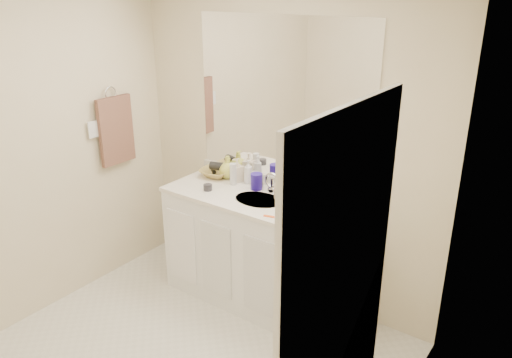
{
  "coord_description": "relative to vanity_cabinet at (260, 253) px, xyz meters",
  "views": [
    {
      "loc": [
        1.94,
        -1.72,
        2.34
      ],
      "look_at": [
        0.0,
        0.97,
        1.05
      ],
      "focal_mm": 35.0,
      "sensor_mm": 36.0,
      "label": 1
    }
  ],
  "objects": [
    {
      "name": "wall_back",
      "position": [
        0.0,
        0.28,
        0.77
      ],
      "size": [
        2.6,
        0.02,
        2.4
      ],
      "primitive_type": "cube",
      "color": "beige",
      "rests_on": "floor"
    },
    {
      "name": "wicker_basket",
      "position": [
        -0.56,
        0.17,
        0.49
      ],
      "size": [
        0.29,
        0.29,
        0.06
      ],
      "primitive_type": "imported",
      "rotation": [
        0.0,
        0.0,
        0.12
      ],
      "color": "#A58942",
      "rests_on": "countertop"
    },
    {
      "name": "soap_bottle_cream",
      "position": [
        -0.36,
        0.18,
        0.55
      ],
      "size": [
        0.11,
        0.11,
        0.19
      ],
      "primitive_type": "imported",
      "rotation": [
        0.0,
        0.0,
        -0.3
      ],
      "color": "beige",
      "rests_on": "countertop"
    },
    {
      "name": "toothbrush",
      "position": [
        0.12,
        0.09,
        0.6
      ],
      "size": [
        0.02,
        0.04,
        0.19
      ],
      "primitive_type": "cylinder",
      "rotation": [
        0.14,
        0.0,
        -0.26
      ],
      "color": "#F34078",
      "rests_on": "tan_cup"
    },
    {
      "name": "soap_bottle_white",
      "position": [
        -0.25,
        0.2,
        0.55
      ],
      "size": [
        0.09,
        0.09,
        0.19
      ],
      "primitive_type": "imported",
      "rotation": [
        0.0,
        0.0,
        -0.29
      ],
      "color": "white",
      "rests_on": "countertop"
    },
    {
      "name": "orange_comb",
      "position": [
        0.24,
        -0.21,
        0.46
      ],
      "size": [
        0.11,
        0.05,
        0.0
      ],
      "primitive_type": "cube",
      "rotation": [
        0.0,
        0.0,
        0.27
      ],
      "color": "#FF5B1A",
      "rests_on": "countertop"
    },
    {
      "name": "extra_white_bottle",
      "position": [
        -0.33,
        0.11,
        0.54
      ],
      "size": [
        0.07,
        0.07,
        0.17
      ],
      "primitive_type": "cylinder",
      "rotation": [
        0.0,
        0.0,
        0.4
      ],
      "color": "silver",
      "rests_on": "countertop"
    },
    {
      "name": "mouthwash_bottle",
      "position": [
        0.43,
        0.09,
        0.55
      ],
      "size": [
        0.09,
        0.09,
        0.19
      ],
      "primitive_type": "cylinder",
      "rotation": [
        0.0,
        0.0,
        -0.09
      ],
      "color": "#0C9493",
      "rests_on": "countertop"
    },
    {
      "name": "soap_bottle_yellow",
      "position": [
        -0.46,
        0.19,
        0.55
      ],
      "size": [
        0.15,
        0.15,
        0.19
      ],
      "primitive_type": "imported",
      "rotation": [
        0.0,
        0.0,
        0.05
      ],
      "color": "#CACD4F",
      "rests_on": "countertop"
    },
    {
      "name": "green_soap",
      "position": [
        0.33,
        -0.09,
        0.48
      ],
      "size": [
        0.07,
        0.05,
        0.02
      ],
      "primitive_type": "cube",
      "rotation": [
        0.0,
        0.0,
        -0.11
      ],
      "color": "#9CBA2D",
      "rests_on": "soap_dish"
    },
    {
      "name": "backsplash",
      "position": [
        0.0,
        0.26,
        0.5
      ],
      "size": [
        1.52,
        0.03,
        0.08
      ],
      "primitive_type": "cube",
      "color": "silver",
      "rests_on": "countertop"
    },
    {
      "name": "wall_left",
      "position": [
        -1.3,
        -1.02,
        0.77
      ],
      "size": [
        0.02,
        2.6,
        2.4
      ],
      "primitive_type": "cube",
      "color": "beige",
      "rests_on": "floor"
    },
    {
      "name": "blue_mug",
      "position": [
        -0.13,
        0.13,
        0.52
      ],
      "size": [
        0.12,
        0.12,
        0.13
      ],
      "primitive_type": "cylinder",
      "rotation": [
        0.0,
        0.0,
        -0.39
      ],
      "color": "#281596",
      "rests_on": "countertop"
    },
    {
      "name": "towel_ring",
      "position": [
        -1.27,
        -0.25,
        1.12
      ],
      "size": [
        0.01,
        0.11,
        0.11
      ],
      "primitive_type": "torus",
      "rotation": [
        0.0,
        1.57,
        0.0
      ],
      "color": "silver",
      "rests_on": "wall_left"
    },
    {
      "name": "faucet",
      "position": [
        0.0,
        0.16,
        0.51
      ],
      "size": [
        0.02,
        0.02,
        0.11
      ],
      "primitive_type": "cylinder",
      "color": "silver",
      "rests_on": "countertop"
    },
    {
      "name": "sink_basin",
      "position": [
        0.0,
        -0.02,
        0.44
      ],
      "size": [
        0.37,
        0.37,
        0.02
      ],
      "primitive_type": "cylinder",
      "color": "silver",
      "rests_on": "countertop"
    },
    {
      "name": "dark_jar",
      "position": [
        -0.42,
        -0.1,
        0.48
      ],
      "size": [
        0.08,
        0.08,
        0.05
      ],
      "primitive_type": "cylinder",
      "rotation": [
        0.0,
        0.0,
        -0.19
      ],
      "color": "#2B2A30",
      "rests_on": "countertop"
    },
    {
      "name": "soap_dish",
      "position": [
        0.33,
        -0.09,
        0.46
      ],
      "size": [
        0.1,
        0.09,
        0.01
      ],
      "primitive_type": "cube",
      "rotation": [
        0.0,
        0.0,
        0.17
      ],
      "color": "white",
      "rests_on": "countertop"
    },
    {
      "name": "vanity_cabinet",
      "position": [
        0.0,
        0.0,
        0.0
      ],
      "size": [
        1.5,
        0.55,
        0.85
      ],
      "primitive_type": "cube",
      "color": "white",
      "rests_on": "floor"
    },
    {
      "name": "countertop",
      "position": [
        0.0,
        0.0,
        0.44
      ],
      "size": [
        1.52,
        0.57,
        0.03
      ],
      "primitive_type": "cube",
      "color": "white",
      "rests_on": "vanity_cabinet"
    },
    {
      "name": "wall_right",
      "position": [
        1.3,
        -1.02,
        0.77
      ],
      "size": [
        0.02,
        2.6,
        2.4
      ],
      "primitive_type": "cube",
      "color": "beige",
      "rests_on": "floor"
    },
    {
      "name": "mirror",
      "position": [
        0.0,
        0.27,
        1.14
      ],
      "size": [
        1.48,
        0.01,
        1.2
      ],
      "primitive_type": "cube",
      "color": "white",
      "rests_on": "wall_back"
    },
    {
      "name": "switch_plate",
      "position": [
        -1.27,
        -0.45,
        0.88
      ],
      "size": [
        0.01,
        0.08,
        0.13
      ],
      "primitive_type": "cube",
      "color": "white",
      "rests_on": "wall_left"
    },
    {
      "name": "tan_cup",
      "position": [
        0.11,
        0.09,
        0.51
      ],
      "size": [
        0.08,
        0.08,
        0.11
      ],
      "primitive_type": "cylinder",
      "rotation": [
        0.0,
        0.0,
        -0.03
      ],
      "color": "beige",
      "rests_on": "countertop"
    },
    {
      "name": "hand_towel",
      "position": [
        -1.25,
        -0.25,
        0.82
      ],
      "size": [
        0.04,
        0.32,
        0.55
      ],
      "primitive_type": "cube",
      "color": "#4D3229",
      "rests_on": "towel_ring"
    },
    {
      "name": "hair_dryer",
      "position": [
        -0.54,
        0.17,
        0.54
      ],
      "size": [
        0.15,
        0.1,
        0.07
      ],
      "primitive_type": "cylinder",
      "rotation": [
        0.0,
        1.57,
        0.28
      ],
      "color": "black",
      "rests_on": "wicker_basket"
    }
  ]
}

